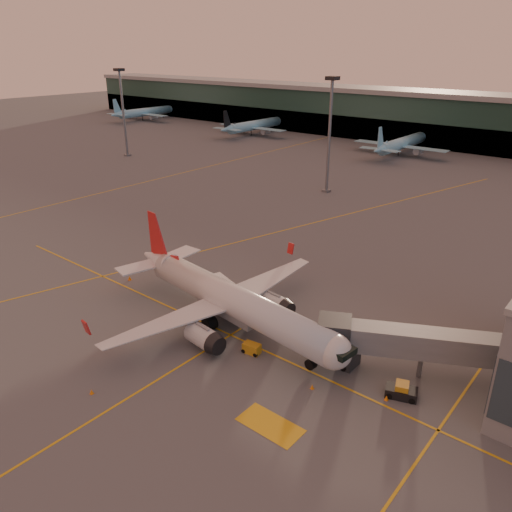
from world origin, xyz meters
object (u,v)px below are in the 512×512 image
Objects in this scene: main_airplane at (229,300)px; catering_truck at (222,293)px; gpu_cart at (252,348)px; pushback_tug at (401,391)px.

catering_truck is at bearing 151.30° from main_airplane.
main_airplane reaches higher than catering_truck.
gpu_cart is at bearing -11.00° from catering_truck.
pushback_tug is at bearing 14.30° from catering_truck.
pushback_tug is (16.12, 3.49, 0.07)m from gpu_cart.
main_airplane is 22.22m from pushback_tug.
catering_truck is (-3.73, 2.63, -1.32)m from main_airplane.
catering_truck reaches higher than pushback_tug.
catering_truck reaches higher than gpu_cart.
main_airplane is 6.62× the size of catering_truck.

